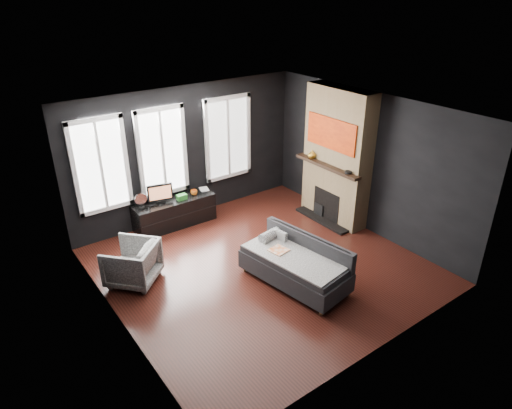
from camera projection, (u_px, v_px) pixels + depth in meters
floor at (262, 266)px, 7.91m from camera, size 5.00×5.00×0.00m
ceiling at (263, 113)px, 6.72m from camera, size 5.00×5.00×0.00m
wall_back at (187, 153)px, 9.13m from camera, size 5.00×0.02×2.70m
wall_left at (110, 244)px, 5.99m from camera, size 0.02×5.00×2.70m
wall_right at (367, 163)px, 8.64m from camera, size 0.02×5.00×2.70m
windows at (163, 106)px, 8.40m from camera, size 4.00×0.16×1.76m
fireplace at (337, 156)px, 8.97m from camera, size 0.70×1.62×2.70m
sofa at (295, 263)px, 7.32m from camera, size 1.17×1.91×0.77m
stripe_pillow at (280, 238)px, 7.69m from camera, size 0.11×0.29×0.28m
armchair at (132, 261)px, 7.36m from camera, size 1.03×1.02×0.77m
media_console at (175, 212)px, 9.14m from camera, size 1.64×0.52×0.56m
monitor at (160, 192)px, 8.79m from camera, size 0.51×0.21×0.44m
desk_fan at (141, 201)px, 8.61m from camera, size 0.26×0.26×0.32m
mug at (194, 192)px, 9.19m from camera, size 0.16×0.14×0.14m
book at (200, 185)px, 9.37m from camera, size 0.17×0.07×0.24m
storage_box at (182, 197)px, 9.00m from camera, size 0.20×0.13×0.11m
mantel_vase at (312, 154)px, 9.18m from camera, size 0.20×0.21×0.17m
mantel_clock at (348, 172)px, 8.48m from camera, size 0.13×0.13×0.04m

